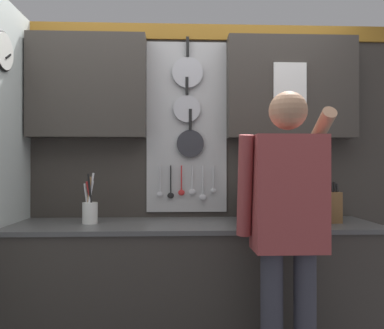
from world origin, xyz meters
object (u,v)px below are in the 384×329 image
Objects in this scene: knife_block at (330,206)px; person at (288,217)px; utensil_crock at (90,210)px; microwave at (276,203)px.

person is (-0.45, -0.53, -0.00)m from knife_block.
knife_block is 1.63m from utensil_crock.
knife_block is 0.17× the size of person.
microwave is 1.61× the size of knife_block.
knife_block is at bearing 0.11° from microwave.
utensil_crock is at bearing 155.89° from person.
utensil_crock is at bearing 179.96° from microwave.
person is (-0.08, -0.53, -0.03)m from microwave.
utensil_crock is (-1.63, 0.00, -0.02)m from knife_block.
person is at bearing -130.57° from knife_block.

